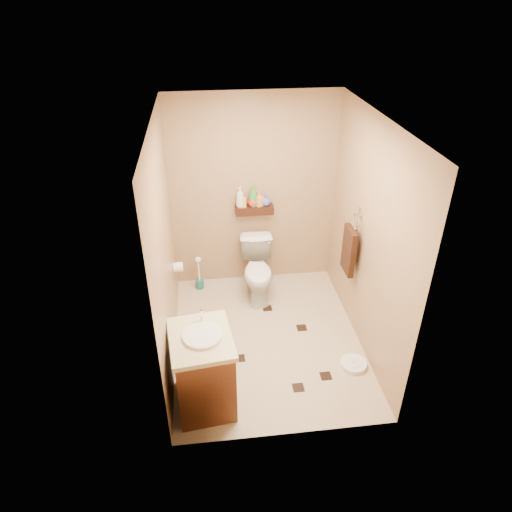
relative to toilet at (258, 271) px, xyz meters
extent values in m
plane|color=#BFA88B|center=(0.00, -0.83, -0.36)|extent=(2.50, 2.50, 0.00)
cube|color=#9F765B|center=(0.00, 0.42, 0.84)|extent=(2.00, 0.04, 2.40)
cube|color=#9F765B|center=(0.00, -2.08, 0.84)|extent=(2.00, 0.04, 2.40)
cube|color=#9F765B|center=(-1.00, -0.83, 0.84)|extent=(0.04, 2.50, 2.40)
cube|color=#9F765B|center=(1.00, -0.83, 0.84)|extent=(0.04, 2.50, 2.40)
cube|color=silver|center=(0.00, -0.83, 2.04)|extent=(2.00, 2.50, 0.02)
cube|color=#34180E|center=(0.00, 0.34, 0.66)|extent=(0.46, 0.14, 0.10)
cube|color=black|center=(-0.33, -1.11, -0.35)|extent=(0.11, 0.11, 0.01)
cube|color=black|center=(0.42, -0.70, -0.35)|extent=(0.11, 0.11, 0.01)
cube|color=black|center=(0.20, -1.58, -0.35)|extent=(0.11, 0.11, 0.01)
cube|color=black|center=(-0.50, -0.34, -0.35)|extent=(0.11, 0.11, 0.01)
cube|color=black|center=(0.50, -1.46, -0.35)|extent=(0.11, 0.11, 0.01)
cube|color=black|center=(0.08, -0.30, -0.35)|extent=(0.11, 0.11, 0.01)
imported|color=white|center=(0.00, 0.00, 0.00)|extent=(0.42, 0.71, 0.71)
cube|color=brown|center=(-0.70, -1.63, 0.02)|extent=(0.56, 0.66, 0.74)
cube|color=beige|center=(-0.70, -1.63, 0.41)|extent=(0.60, 0.70, 0.05)
cylinder|color=white|center=(-0.68, -1.63, 0.44)|extent=(0.34, 0.34, 0.05)
cylinder|color=silver|center=(-0.68, -1.42, 0.50)|extent=(0.03, 0.03, 0.11)
cylinder|color=white|center=(0.82, -1.36, -0.33)|extent=(0.36, 0.36, 0.05)
cylinder|color=white|center=(0.82, -1.36, -0.30)|extent=(0.16, 0.16, 0.01)
cylinder|color=#1A6862|center=(-0.72, 0.24, -0.30)|extent=(0.11, 0.11, 0.12)
cylinder|color=white|center=(-0.72, 0.24, -0.09)|extent=(0.02, 0.02, 0.33)
sphere|color=white|center=(-0.72, 0.24, 0.07)|extent=(0.08, 0.08, 0.08)
cube|color=silver|center=(0.98, -0.58, 1.02)|extent=(0.03, 0.06, 0.08)
torus|color=silver|center=(0.95, -0.58, 0.90)|extent=(0.02, 0.19, 0.19)
cube|color=#331C0F|center=(0.91, -0.58, 0.56)|extent=(0.06, 0.30, 0.52)
cylinder|color=white|center=(-0.94, -0.18, 0.24)|extent=(0.11, 0.11, 0.11)
cylinder|color=silver|center=(-0.98, -0.18, 0.30)|extent=(0.04, 0.02, 0.02)
imported|color=silver|center=(-0.17, 0.34, 0.84)|extent=(0.13, 0.13, 0.25)
imported|color=#FDAF35|center=(-0.14, 0.34, 0.80)|extent=(0.08, 0.08, 0.17)
imported|color=#F81D36|center=(-0.02, 0.34, 0.78)|extent=(0.15, 0.15, 0.14)
imported|color=green|center=(-0.02, 0.34, 0.84)|extent=(0.13, 0.13, 0.26)
imported|color=#EF964F|center=(0.06, 0.34, 0.81)|extent=(0.12, 0.12, 0.18)
imported|color=#4B5BBC|center=(0.14, 0.34, 0.78)|extent=(0.16, 0.16, 0.14)
camera|label=1|loc=(-0.59, -4.63, 3.04)|focal=32.00mm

